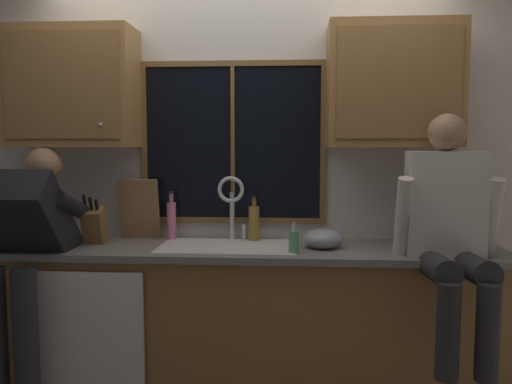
# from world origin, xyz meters

# --- Properties ---
(back_wall) EXTENTS (5.38, 0.12, 2.55)m
(back_wall) POSITION_xyz_m (0.00, 0.06, 1.27)
(back_wall) COLOR silver
(back_wall) RESTS_ON floor
(window_glass) EXTENTS (1.10, 0.02, 0.95)m
(window_glass) POSITION_xyz_m (-0.08, -0.01, 1.52)
(window_glass) COLOR black
(window_frame_top) EXTENTS (1.17, 0.02, 0.04)m
(window_frame_top) POSITION_xyz_m (-0.08, -0.02, 2.02)
(window_frame_top) COLOR brown
(window_frame_bottom) EXTENTS (1.17, 0.02, 0.04)m
(window_frame_bottom) POSITION_xyz_m (-0.08, -0.02, 1.03)
(window_frame_bottom) COLOR brown
(window_frame_left) EXTENTS (0.03, 0.02, 0.95)m
(window_frame_left) POSITION_xyz_m (-0.64, -0.02, 1.52)
(window_frame_left) COLOR brown
(window_frame_right) EXTENTS (0.03, 0.02, 0.95)m
(window_frame_right) POSITION_xyz_m (0.49, -0.02, 1.52)
(window_frame_right) COLOR brown
(window_mullion_center) EXTENTS (0.02, 0.02, 0.95)m
(window_mullion_center) POSITION_xyz_m (-0.08, -0.02, 1.52)
(window_mullion_center) COLOR brown
(lower_cabinet_run) EXTENTS (2.98, 0.58, 0.88)m
(lower_cabinet_run) POSITION_xyz_m (0.00, -0.29, 0.44)
(lower_cabinet_run) COLOR olive
(lower_cabinet_run) RESTS_ON floor
(countertop) EXTENTS (3.04, 0.62, 0.04)m
(countertop) POSITION_xyz_m (0.00, -0.31, 0.90)
(countertop) COLOR slate
(countertop) RESTS_ON lower_cabinet_run
(dishwasher_front) EXTENTS (0.60, 0.02, 0.74)m
(dishwasher_front) POSITION_xyz_m (-0.80, -0.61, 0.46)
(dishwasher_front) COLOR white
(upper_cabinet_left) EXTENTS (0.76, 0.36, 0.72)m
(upper_cabinet_left) POSITION_xyz_m (-1.04, -0.17, 1.86)
(upper_cabinet_left) COLOR #9E703D
(upper_cabinet_right) EXTENTS (0.76, 0.36, 0.72)m
(upper_cabinet_right) POSITION_xyz_m (0.89, -0.17, 1.86)
(upper_cabinet_right) COLOR #9E703D
(sink) EXTENTS (0.80, 0.46, 0.21)m
(sink) POSITION_xyz_m (-0.08, -0.30, 0.82)
(sink) COLOR silver
(sink) RESTS_ON lower_cabinet_run
(faucet) EXTENTS (0.18, 0.09, 0.40)m
(faucet) POSITION_xyz_m (-0.07, -0.12, 1.17)
(faucet) COLOR silver
(faucet) RESTS_ON countertop
(person_standing) EXTENTS (0.53, 0.71, 1.50)m
(person_standing) POSITION_xyz_m (-1.17, -0.59, 0.94)
(person_standing) COLOR #262628
(person_standing) RESTS_ON floor
(person_sitting_on_counter) EXTENTS (0.54, 0.60, 1.26)m
(person_sitting_on_counter) POSITION_xyz_m (1.12, -0.57, 1.10)
(person_sitting_on_counter) COLOR #262628
(person_sitting_on_counter) RESTS_ON countertop
(knife_block) EXTENTS (0.12, 0.18, 0.32)m
(knife_block) POSITION_xyz_m (-0.89, -0.27, 1.03)
(knife_block) COLOR brown
(knife_block) RESTS_ON countertop
(cutting_board) EXTENTS (0.25, 0.10, 0.38)m
(cutting_board) POSITION_xyz_m (-0.66, -0.09, 1.11)
(cutting_board) COLOR #997047
(cutting_board) RESTS_ON countertop
(mixing_bowl) EXTENTS (0.23, 0.23, 0.12)m
(mixing_bowl) POSITION_xyz_m (0.48, -0.31, 0.97)
(mixing_bowl) COLOR #8C99A8
(mixing_bowl) RESTS_ON countertop
(soap_dispenser) EXTENTS (0.06, 0.07, 0.17)m
(soap_dispenser) POSITION_xyz_m (0.31, -0.47, 0.99)
(soap_dispenser) COLOR #59A566
(soap_dispenser) RESTS_ON countertop
(bottle_green_glass) EXTENTS (0.06, 0.06, 0.30)m
(bottle_green_glass) POSITION_xyz_m (-0.46, -0.10, 1.05)
(bottle_green_glass) COLOR pink
(bottle_green_glass) RESTS_ON countertop
(bottle_tall_clear) EXTENTS (0.07, 0.07, 0.28)m
(bottle_tall_clear) POSITION_xyz_m (0.06, -0.11, 1.03)
(bottle_tall_clear) COLOR olive
(bottle_tall_clear) RESTS_ON countertop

